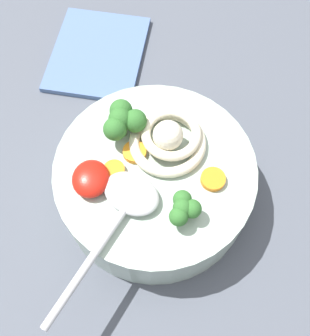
# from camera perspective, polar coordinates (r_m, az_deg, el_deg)

# --- Properties ---
(table_slab) EXTENTS (1.20, 1.20, 0.03)m
(table_slab) POSITION_cam_1_polar(r_m,az_deg,el_deg) (0.51, -2.69, -6.82)
(table_slab) COLOR #474C56
(table_slab) RESTS_ON ground
(soup_bowl) EXTENTS (0.22, 0.22, 0.07)m
(soup_bowl) POSITION_cam_1_polar(r_m,az_deg,el_deg) (0.47, 0.00, -1.78)
(soup_bowl) COLOR #9EB2A3
(soup_bowl) RESTS_ON table_slab
(noodle_pile) EXTENTS (0.09, 0.09, 0.04)m
(noodle_pile) POSITION_cam_1_polar(r_m,az_deg,el_deg) (0.44, 1.89, 4.05)
(noodle_pile) COLOR beige
(noodle_pile) RESTS_ON soup_bowl
(soup_spoon) EXTENTS (0.17, 0.11, 0.02)m
(soup_spoon) POSITION_cam_1_polar(r_m,az_deg,el_deg) (0.41, -3.75, -5.06)
(soup_spoon) COLOR #B7B7BC
(soup_spoon) RESTS_ON soup_bowl
(chili_sauce_dollop) EXTENTS (0.04, 0.04, 0.02)m
(chili_sauce_dollop) POSITION_cam_1_polar(r_m,az_deg,el_deg) (0.43, -8.86, -1.46)
(chili_sauce_dollop) COLOR #B2190F
(chili_sauce_dollop) RESTS_ON soup_bowl
(broccoli_floret_right) EXTENTS (0.04, 0.03, 0.03)m
(broccoli_floret_right) POSITION_cam_1_polar(r_m,az_deg,el_deg) (0.40, 3.99, -5.57)
(broccoli_floret_right) COLOR #7A9E60
(broccoli_floret_right) RESTS_ON soup_bowl
(broccoli_floret_far) EXTENTS (0.05, 0.04, 0.04)m
(broccoli_floret_far) POSITION_cam_1_polar(r_m,az_deg,el_deg) (0.44, -4.58, 6.58)
(broccoli_floret_far) COLOR #7A9E60
(broccoli_floret_far) RESTS_ON soup_bowl
(carrot_slice_beside_noodles) EXTENTS (0.03, 0.03, 0.01)m
(carrot_slice_beside_noodles) POSITION_cam_1_polar(r_m,az_deg,el_deg) (0.44, -2.83, 2.20)
(carrot_slice_beside_noodles) COLOR orange
(carrot_slice_beside_noodles) RESTS_ON soup_bowl
(carrot_slice_center) EXTENTS (0.03, 0.03, 0.01)m
(carrot_slice_center) POSITION_cam_1_polar(r_m,az_deg,el_deg) (0.43, 7.99, -1.54)
(carrot_slice_center) COLOR orange
(carrot_slice_center) RESTS_ON soup_bowl
(carrot_slice_near_spoon) EXTENTS (0.02, 0.02, 0.01)m
(carrot_slice_near_spoon) POSITION_cam_1_polar(r_m,az_deg,el_deg) (0.44, -5.66, -0.33)
(carrot_slice_near_spoon) COLOR orange
(carrot_slice_near_spoon) RESTS_ON soup_bowl
(folded_napkin) EXTENTS (0.17, 0.15, 0.01)m
(folded_napkin) POSITION_cam_1_polar(r_m,az_deg,el_deg) (0.62, -7.89, 15.37)
(folded_napkin) COLOR #4C6693
(folded_napkin) RESTS_ON table_slab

